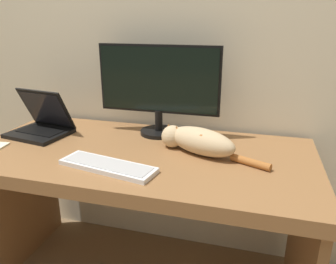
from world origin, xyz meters
TOP-DOWN VIEW (x-y plane):
  - wall_back at (0.00, 0.83)m, footprint 6.40×0.06m
  - desk at (0.00, 0.39)m, footprint 1.59×0.77m
  - monitor at (0.01, 0.64)m, footprint 0.63×0.20m
  - laptop at (-0.59, 0.47)m, footprint 0.33×0.29m
  - external_keyboard at (-0.07, 0.17)m, footprint 0.43×0.20m
  - cat at (0.26, 0.44)m, footprint 0.51×0.26m

SIDE VIEW (x-z plane):
  - desk at x=0.00m, z-range 0.23..1.00m
  - external_keyboard at x=-0.07m, z-range 0.77..0.80m
  - laptop at x=-0.59m, z-range 0.70..0.94m
  - cat at x=0.26m, z-range 0.78..0.90m
  - monitor at x=0.01m, z-range 0.80..1.26m
  - wall_back at x=0.00m, z-range 0.00..2.60m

